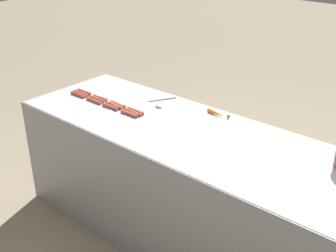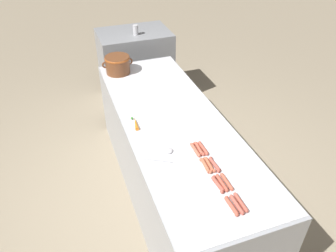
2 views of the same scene
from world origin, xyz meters
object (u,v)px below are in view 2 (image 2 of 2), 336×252
Objects in this scene: hot_dog_6 at (209,165)px; bean_pot at (118,64)px; hot_dog_11 at (203,148)px; soda_can at (136,30)px; hot_dog_4 at (237,204)px; serving_spoon at (166,154)px; hot_dog_5 at (222,183)px; hot_dog_10 at (215,164)px; hot_dog_0 at (231,206)px; carrot at (136,123)px; back_cabinet at (136,67)px; hot_dog_9 at (227,182)px; hot_dog_2 at (206,166)px; hot_dog_7 at (199,149)px; hot_dog_1 at (218,184)px; hot_dog_3 at (195,150)px; hot_dog_8 at (241,202)px.

bean_pot is (-0.29, 1.65, 0.09)m from hot_dog_6.
soda_can is at bearing 88.13° from hot_dog_11.
bean_pot is (-0.29, 2.03, 0.09)m from hot_dog_4.
hot_dog_4 is 0.65× the size of serving_spoon.
hot_dog_10 is (0.03, 0.18, 0.00)m from hot_dog_5.
serving_spoon is at bearing 110.01° from hot_dog_0.
carrot is at bearing 103.78° from serving_spoon.
back_cabinet is 2.51m from hot_dog_6.
hot_dog_9 is 1.87m from bean_pot.
hot_dog_6 reaches higher than serving_spoon.
hot_dog_2 is 0.19m from hot_dog_5.
hot_dog_6 and hot_dog_10 have the same top height.
hot_dog_0 is at bearing -72.59° from carrot.
hot_dog_7 is at bearing 80.23° from hot_dog_2.
hot_dog_0 is at bearing -69.99° from serving_spoon.
soda_can is (0.07, 2.55, 0.17)m from hot_dog_9.
hot_dog_1 is at bearing -81.99° from bean_pot.
hot_dog_3 is 1.31× the size of soda_can.
hot_dog_6 is 1.00× the size of hot_dog_10.
hot_dog_3 and hot_dog_10 have the same top height.
hot_dog_8 is at bearing -80.91° from bean_pot.
hot_dog_1 is at bearing -109.72° from hot_dog_10.
hot_dog_6 is (0.03, 0.38, 0.00)m from hot_dog_0.
back_cabinet is 5.99× the size of hot_dog_9.
hot_dog_10 is at bearing -71.64° from hot_dog_3.
hot_dog_3 is at bearing 89.62° from hot_dog_0.
hot_dog_2 and hot_dog_4 have the same top height.
soda_can reaches higher than carrot.
hot_dog_10 is (-0.07, -2.49, 0.39)m from back_cabinet.
soda_can is at bearing 86.47° from hot_dog_3.
hot_dog_3 and hot_dog_11 have the same top height.
carrot is (-0.33, 0.85, 0.00)m from hot_dog_1.
hot_dog_5 and hot_dog_10 have the same top height.
hot_dog_8 is 2.05m from bean_pot.
hot_dog_1 is at bearing -178.94° from hot_dog_9.
hot_dog_5 is 0.19m from hot_dog_6.
hot_dog_11 is (-0.07, -2.29, 0.39)m from back_cabinet.
carrot is at bearing -94.27° from bean_pot.
soda_can reaches higher than hot_dog_8.
hot_dog_9 is at bearing 80.17° from hot_dog_4.
hot_dog_8 is 1.00× the size of hot_dog_11.
hot_dog_7 is at bearing 90.05° from hot_dog_4.
hot_dog_5 and hot_dog_11 have the same top height.
hot_dog_9 is (0.07, -0.37, 0.00)m from hot_dog_3.
back_cabinet is at bearing 88.64° from hot_dog_8.
hot_dog_4 is 1.00× the size of hot_dog_6.
hot_dog_0 is 1.10m from carrot.
hot_dog_7 is 0.65× the size of serving_spoon.
hot_dog_5 is 1.00× the size of hot_dog_7.
hot_dog_4 is at bearing -89.45° from hot_dog_5.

